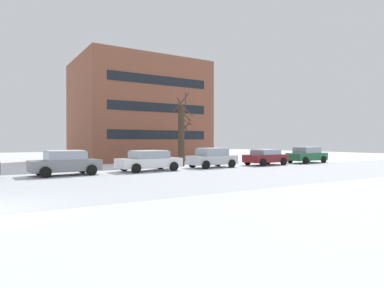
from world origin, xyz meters
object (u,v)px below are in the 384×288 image
parked_car_silver (212,158)px  parked_car_green (307,155)px  parked_car_gray (65,163)px  parked_car_white (149,160)px  parked_car_maroon (266,157)px

parked_car_silver → parked_car_green: parked_car_silver is taller
parked_car_gray → parked_car_silver: (11.15, 0.23, 0.01)m
parked_car_gray → parked_car_white: parked_car_gray is taller
parked_car_gray → parked_car_silver: size_ratio=1.02×
parked_car_white → parked_car_green: bearing=0.5°
parked_car_silver → parked_car_green: bearing=-0.5°
parked_car_silver → parked_car_maroon: parked_car_silver is taller
parked_car_gray → parked_car_silver: parked_car_silver is taller
parked_car_white → parked_car_green: size_ratio=1.04×
parked_car_white → parked_car_green: parked_car_green is taller
parked_car_gray → parked_car_maroon: bearing=0.1°
parked_car_white → parked_car_maroon: bearing=0.2°
parked_car_silver → parked_car_maroon: (5.57, -0.22, -0.06)m
parked_car_gray → parked_car_green: parked_car_green is taller
parked_car_gray → parked_car_white: 5.57m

